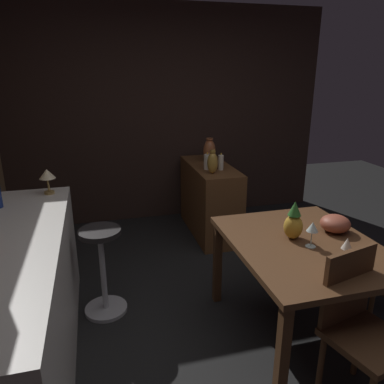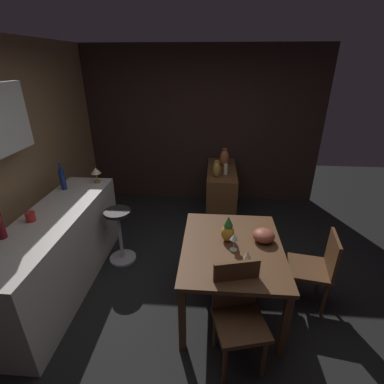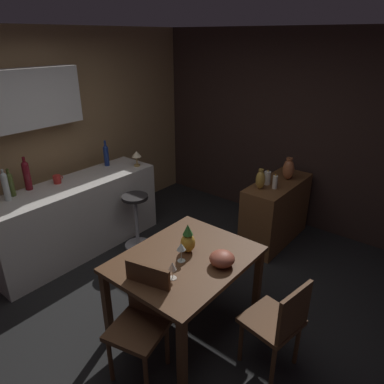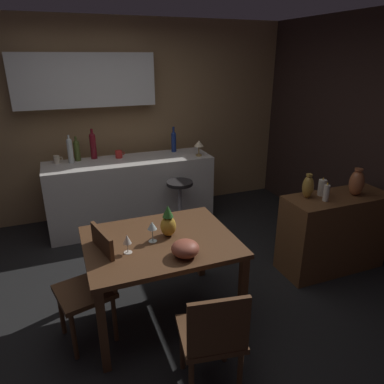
# 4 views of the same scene
# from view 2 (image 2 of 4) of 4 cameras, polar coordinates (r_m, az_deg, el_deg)

# --- Properties ---
(ground_plane) EXTENTS (9.00, 9.00, 0.00)m
(ground_plane) POSITION_cam_2_polar(r_m,az_deg,el_deg) (3.29, 1.32, -20.61)
(ground_plane) COLOR black
(wall_side_right) EXTENTS (0.10, 4.40, 2.60)m
(wall_side_right) POSITION_cam_2_polar(r_m,az_deg,el_deg) (4.98, -0.36, 12.81)
(wall_side_right) COLOR #33231E
(wall_side_right) RESTS_ON ground_plane
(dining_table) EXTENTS (1.20, 0.95, 0.74)m
(dining_table) POSITION_cam_2_polar(r_m,az_deg,el_deg) (2.83, 7.99, -12.10)
(dining_table) COLOR #56351E
(dining_table) RESTS_ON ground_plane
(kitchen_counter) EXTENTS (2.10, 0.60, 0.90)m
(kitchen_counter) POSITION_cam_2_polar(r_m,az_deg,el_deg) (3.48, -25.21, -10.86)
(kitchen_counter) COLOR silver
(kitchen_counter) RESTS_ON ground_plane
(sideboard_cabinet) EXTENTS (1.10, 0.44, 0.82)m
(sideboard_cabinet) POSITION_cam_2_polar(r_m,az_deg,el_deg) (4.58, 5.79, -0.21)
(sideboard_cabinet) COLOR brown
(sideboard_cabinet) RESTS_ON ground_plane
(chair_near_window) EXTENTS (0.48, 0.48, 0.91)m
(chair_near_window) POSITION_cam_2_polar(r_m,az_deg,el_deg) (2.53, 9.26, -22.69)
(chair_near_window) COLOR #56351E
(chair_near_window) RESTS_ON ground_plane
(chair_by_doorway) EXTENTS (0.46, 0.46, 0.84)m
(chair_by_doorway) POSITION_cam_2_polar(r_m,az_deg,el_deg) (3.19, 23.73, -13.62)
(chair_by_doorway) COLOR #56351E
(chair_by_doorway) RESTS_ON ground_plane
(bar_stool) EXTENTS (0.34, 0.34, 0.71)m
(bar_stool) POSITION_cam_2_polar(r_m,az_deg,el_deg) (3.68, -14.28, -8.25)
(bar_stool) COLOR #262323
(bar_stool) RESTS_ON ground_plane
(wine_glass_left) EXTENTS (0.08, 0.08, 0.18)m
(wine_glass_left) POSITION_cam_2_polar(r_m,az_deg,el_deg) (2.66, 8.50, -9.06)
(wine_glass_left) COLOR silver
(wine_glass_left) RESTS_ON dining_table
(wine_glass_right) EXTENTS (0.06, 0.06, 0.15)m
(wine_glass_right) POSITION_cam_2_polar(r_m,az_deg,el_deg) (2.50, 11.08, -12.42)
(wine_glass_right) COLOR silver
(wine_glass_right) RESTS_ON dining_table
(pineapple_centerpiece) EXTENTS (0.13, 0.13, 0.27)m
(pineapple_centerpiece) POSITION_cam_2_polar(r_m,az_deg,el_deg) (2.79, 7.24, -7.67)
(pineapple_centerpiece) COLOR gold
(pineapple_centerpiece) RESTS_ON dining_table
(fruit_bowl) EXTENTS (0.21, 0.21, 0.12)m
(fruit_bowl) POSITION_cam_2_polar(r_m,az_deg,el_deg) (2.87, 14.22, -8.46)
(fruit_bowl) COLOR #9E4C38
(fruit_bowl) RESTS_ON dining_table
(wine_bottle_cobalt) EXTENTS (0.07, 0.07, 0.34)m
(wine_bottle_cobalt) POSITION_cam_2_polar(r_m,az_deg,el_deg) (3.79, -24.65, 2.63)
(wine_bottle_cobalt) COLOR navy
(wine_bottle_cobalt) RESTS_ON kitchen_counter
(cup_red) EXTENTS (0.12, 0.09, 0.10)m
(cup_red) POSITION_cam_2_polar(r_m,az_deg,el_deg) (3.23, -29.74, -4.33)
(cup_red) COLOR red
(cup_red) RESTS_ON kitchen_counter
(counter_lamp) EXTENTS (0.13, 0.13, 0.21)m
(counter_lamp) POSITION_cam_2_polar(r_m,az_deg,el_deg) (3.85, -18.76, 3.87)
(counter_lamp) COLOR #A58447
(counter_lamp) RESTS_ON kitchen_counter
(pillar_candle_tall) EXTENTS (0.08, 0.08, 0.19)m
(pillar_candle_tall) POSITION_cam_2_polar(r_m,az_deg,el_deg) (4.25, 4.97, 4.96)
(pillar_candle_tall) COLOR white
(pillar_candle_tall) RESTS_ON sideboard_cabinet
(pillar_candle_short) EXTENTS (0.06, 0.06, 0.19)m
(pillar_candle_short) POSITION_cam_2_polar(r_m,az_deg,el_deg) (4.19, 6.79, 4.60)
(pillar_candle_short) COLOR white
(pillar_candle_short) RESTS_ON sideboard_cabinet
(vase_brass) EXTENTS (0.11, 0.11, 0.25)m
(vase_brass) POSITION_cam_2_polar(r_m,az_deg,el_deg) (4.07, 4.99, 4.57)
(vase_brass) COLOR #B78C38
(vase_brass) RESTS_ON sideboard_cabinet
(vase_copper) EXTENTS (0.14, 0.14, 0.28)m
(vase_copper) POSITION_cam_2_polar(r_m,az_deg,el_deg) (4.53, 6.54, 6.88)
(vase_copper) COLOR #B26038
(vase_copper) RESTS_ON sideboard_cabinet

